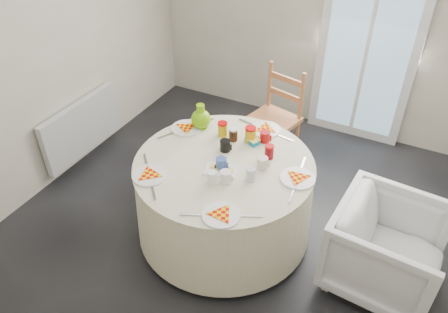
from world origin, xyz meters
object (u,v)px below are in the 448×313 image
at_px(wooden_chair, 273,121).
at_px(green_pitcher, 201,114).
at_px(radiator, 82,128).
at_px(armchair, 388,245).
at_px(table, 224,198).

distance_m(wooden_chair, green_pitcher, 0.95).
relative_size(radiator, green_pitcher, 4.62).
bearing_deg(green_pitcher, armchair, 7.96).
height_order(armchair, green_pitcher, green_pitcher).
distance_m(radiator, armchair, 3.04).
bearing_deg(armchair, radiator, 91.06).
bearing_deg(table, armchair, 3.64).
distance_m(wooden_chair, armchair, 1.70).
relative_size(table, green_pitcher, 6.63).
xyz_separation_m(wooden_chair, armchair, (1.33, -1.05, -0.08)).
bearing_deg(radiator, table, -8.66).
bearing_deg(armchair, green_pitcher, 85.42).
height_order(table, green_pitcher, green_pitcher).
relative_size(table, wooden_chair, 1.45).
height_order(radiator, armchair, armchair).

